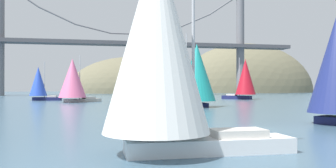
{
  "coord_description": "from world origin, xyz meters",
  "views": [
    {
      "loc": [
        -11.35,
        -22.92,
        3.04
      ],
      "look_at": [
        0.0,
        30.89,
        3.34
      ],
      "focal_mm": 37.79,
      "sensor_mm": 36.0,
      "label": 1
    }
  ],
  "objects_px": {
    "sailboat_pink_spinnaker": "(73,79)",
    "sailboat_blue_spinnaker": "(39,83)",
    "sailboat_teal_sail": "(196,74)",
    "sailboat_white_mainsail": "(160,41)",
    "sailboat_crimson_sail": "(245,78)"
  },
  "relations": [
    {
      "from": "sailboat_teal_sail",
      "to": "sailboat_pink_spinnaker",
      "type": "bearing_deg",
      "value": 132.95
    },
    {
      "from": "sailboat_pink_spinnaker",
      "to": "sailboat_blue_spinnaker",
      "type": "bearing_deg",
      "value": 127.15
    },
    {
      "from": "sailboat_white_mainsail",
      "to": "sailboat_teal_sail",
      "type": "distance_m",
      "value": 35.11
    },
    {
      "from": "sailboat_white_mainsail",
      "to": "sailboat_blue_spinnaker",
      "type": "xyz_separation_m",
      "value": [
        -13.94,
        62.29,
        -1.34
      ]
    },
    {
      "from": "sailboat_pink_spinnaker",
      "to": "sailboat_blue_spinnaker",
      "type": "height_order",
      "value": "sailboat_pink_spinnaker"
    },
    {
      "from": "sailboat_white_mainsail",
      "to": "sailboat_teal_sail",
      "type": "xyz_separation_m",
      "value": [
        11.47,
        33.18,
        -0.24
      ]
    },
    {
      "from": "sailboat_pink_spinnaker",
      "to": "sailboat_crimson_sail",
      "type": "xyz_separation_m",
      "value": [
        37.22,
        6.66,
        0.56
      ]
    },
    {
      "from": "sailboat_teal_sail",
      "to": "sailboat_crimson_sail",
      "type": "distance_m",
      "value": 32.34
    },
    {
      "from": "sailboat_white_mainsail",
      "to": "sailboat_crimson_sail",
      "type": "distance_m",
      "value": 66.68
    },
    {
      "from": "sailboat_teal_sail",
      "to": "sailboat_blue_spinnaker",
      "type": "height_order",
      "value": "sailboat_teal_sail"
    },
    {
      "from": "sailboat_white_mainsail",
      "to": "sailboat_teal_sail",
      "type": "relative_size",
      "value": 1.08
    },
    {
      "from": "sailboat_teal_sail",
      "to": "sailboat_blue_spinnaker",
      "type": "xyz_separation_m",
      "value": [
        -25.41,
        29.11,
        -1.1
      ]
    },
    {
      "from": "sailboat_blue_spinnaker",
      "to": "sailboat_crimson_sail",
      "type": "height_order",
      "value": "sailboat_crimson_sail"
    },
    {
      "from": "sailboat_pink_spinnaker",
      "to": "sailboat_blue_spinnaker",
      "type": "xyz_separation_m",
      "value": [
        -7.37,
        9.73,
        -0.63
      ]
    },
    {
      "from": "sailboat_pink_spinnaker",
      "to": "sailboat_crimson_sail",
      "type": "height_order",
      "value": "sailboat_crimson_sail"
    }
  ]
}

